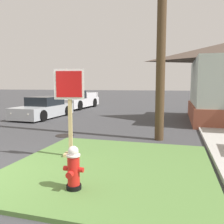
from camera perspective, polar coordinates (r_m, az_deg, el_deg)
grass_corner_patch at (r=5.71m, az=-0.38°, el=-13.07°), size 4.60×4.75×0.08m
fire_hydrant at (r=4.42m, az=-9.31°, el=-13.46°), size 0.38×0.34×0.80m
stop_sign at (r=6.21m, az=-10.13°, el=-0.35°), size 0.76×0.35×2.29m
manhole_cover at (r=9.35m, az=-11.40°, el=-5.59°), size 0.70×0.70×0.02m
parked_sedan_silver at (r=14.78m, az=-16.15°, el=0.82°), size 2.01×4.37×1.25m
pickup_truck_white at (r=20.08m, az=-8.45°, el=2.68°), size 2.21×5.09×1.48m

